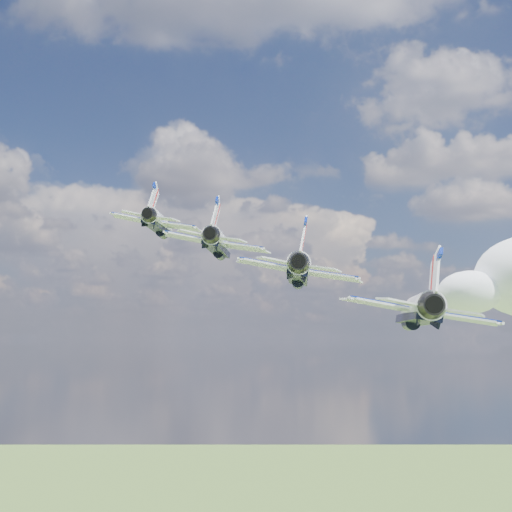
% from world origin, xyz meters
% --- Properties ---
extents(jet_0, '(10.99, 14.82, 5.87)m').
position_xyz_m(jet_0, '(-33.47, 6.42, 160.00)').
color(jet_0, white).
extents(jet_1, '(10.99, 14.82, 5.87)m').
position_xyz_m(jet_1, '(-25.04, -3.15, 156.34)').
color(jet_1, white).
extents(jet_2, '(10.99, 14.82, 5.87)m').
position_xyz_m(jet_2, '(-16.61, -12.71, 152.68)').
color(jet_2, silver).
extents(jet_3, '(10.99, 14.82, 5.87)m').
position_xyz_m(jet_3, '(-8.17, -22.27, 149.02)').
color(jet_3, white).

